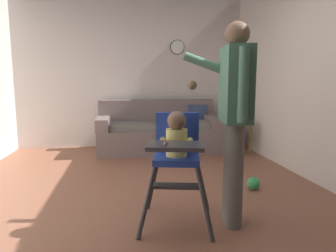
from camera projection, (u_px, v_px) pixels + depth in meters
ground at (144, 214)px, 2.80m from camera, size 5.65×7.42×0.10m
wall_far at (132, 70)px, 5.47m from camera, size 4.85×0.06×2.79m
wall_right at (334, 61)px, 3.20m from camera, size 0.06×6.42×2.79m
couch at (159, 131)px, 5.18m from camera, size 2.05×0.86×0.86m
high_chair at (177, 147)px, 2.43m from camera, size 0.71×0.81×0.95m
adult_standing at (234, 114)px, 2.39m from camera, size 0.51×0.55×1.63m
toy_ball at (254, 183)px, 3.30m from camera, size 0.14×0.14×0.14m
side_table at (236, 130)px, 4.98m from camera, size 0.40×0.40×0.52m
sippy_cup at (239, 119)px, 4.95m from camera, size 0.07×0.07×0.10m
wall_clock at (177, 47)px, 5.50m from camera, size 0.26×0.04×0.26m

